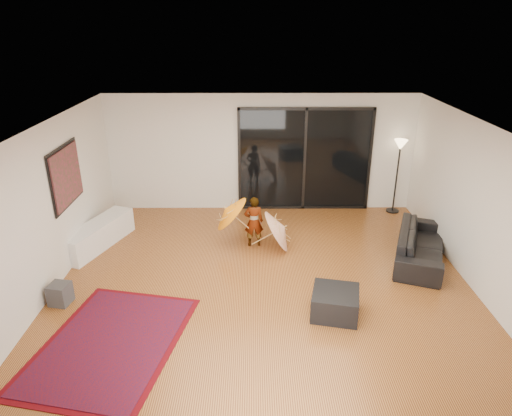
{
  "coord_description": "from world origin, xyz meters",
  "views": [
    {
      "loc": [
        -0.17,
        -6.61,
        4.22
      ],
      "look_at": [
        -0.13,
        0.84,
        1.1
      ],
      "focal_mm": 32.0,
      "sensor_mm": 36.0,
      "label": 1
    }
  ],
  "objects_px": {
    "media_console": "(98,235)",
    "child": "(254,222)",
    "ottoman": "(335,303)",
    "sofa": "(421,245)"
  },
  "relations": [
    {
      "from": "media_console",
      "to": "child",
      "type": "xyz_separation_m",
      "value": [
        3.08,
        0.03,
        0.27
      ]
    },
    {
      "from": "media_console",
      "to": "ottoman",
      "type": "relative_size",
      "value": 2.59
    },
    {
      "from": "sofa",
      "to": "child",
      "type": "height_order",
      "value": "child"
    },
    {
      "from": "sofa",
      "to": "ottoman",
      "type": "relative_size",
      "value": 2.96
    },
    {
      "from": "media_console",
      "to": "ottoman",
      "type": "bearing_deg",
      "value": -7.98
    },
    {
      "from": "sofa",
      "to": "ottoman",
      "type": "height_order",
      "value": "sofa"
    },
    {
      "from": "media_console",
      "to": "sofa",
      "type": "height_order",
      "value": "sofa"
    },
    {
      "from": "ottoman",
      "to": "child",
      "type": "distance_m",
      "value": 2.64
    },
    {
      "from": "ottoman",
      "to": "sofa",
      "type": "bearing_deg",
      "value": 42.35
    },
    {
      "from": "media_console",
      "to": "child",
      "type": "distance_m",
      "value": 3.09
    }
  ]
}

